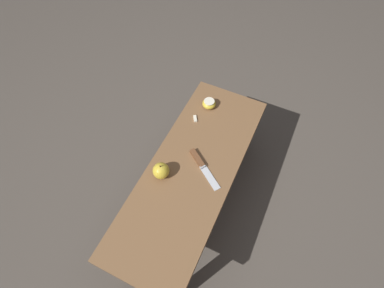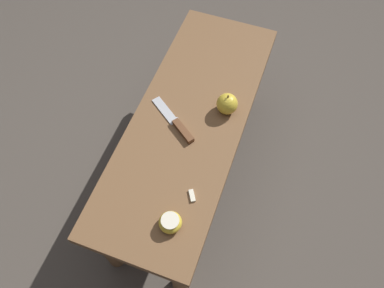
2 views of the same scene
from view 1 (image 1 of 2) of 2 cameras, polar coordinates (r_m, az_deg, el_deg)
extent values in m
plane|color=#4C443D|center=(1.76, -0.09, -11.24)|extent=(8.00, 8.00, 0.00)
cube|color=brown|center=(1.41, -0.12, -5.40)|extent=(1.07, 0.39, 0.04)
cylinder|color=brown|center=(1.81, 10.28, 2.20)|extent=(0.06, 0.06, 0.37)
cylinder|color=brown|center=(1.52, -13.44, -21.52)|extent=(0.06, 0.06, 0.37)
cylinder|color=brown|center=(1.85, 2.46, 5.16)|extent=(0.06, 0.06, 0.37)
cube|color=#B7BABF|center=(1.37, 3.40, -6.62)|extent=(0.10, 0.13, 0.00)
cube|color=#B7BABF|center=(1.39, 2.02, -4.37)|extent=(0.03, 0.02, 0.02)
cube|color=brown|center=(1.41, 0.96, -2.72)|extent=(0.08, 0.10, 0.02)
sphere|color=gold|center=(1.35, -5.92, -5.09)|extent=(0.08, 0.08, 0.08)
cylinder|color=#4C3319|center=(1.32, -6.07, -4.26)|extent=(0.01, 0.01, 0.01)
ellipsoid|color=gold|center=(1.59, 3.27, 7.68)|extent=(0.07, 0.07, 0.04)
cylinder|color=silver|center=(1.58, 3.31, 8.13)|extent=(0.06, 0.06, 0.00)
cube|color=silver|center=(1.55, 0.60, 4.86)|extent=(0.04, 0.03, 0.01)
camera|label=2|loc=(1.40, 3.95, 52.24)|focal=35.00mm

